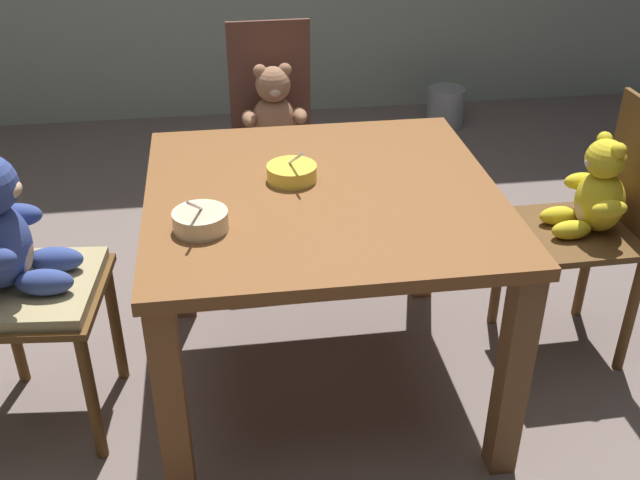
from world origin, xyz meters
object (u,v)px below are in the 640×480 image
object	(u,v)px
dining_table	(322,226)
porridge_bowl_yellow_center	(292,172)
metal_pail	(445,107)
teddy_chair_near_left	(9,256)
porridge_bowl_cream_near_left	(200,220)
teddy_chair_far_center	(275,126)
teddy_chair_near_right	(594,210)

from	to	relation	value
dining_table	porridge_bowl_yellow_center	distance (m)	0.18
metal_pail	dining_table	bearing A→B (deg)	-116.12
teddy_chair_near_left	porridge_bowl_yellow_center	distance (m)	0.83
porridge_bowl_yellow_center	porridge_bowl_cream_near_left	world-z (taller)	porridge_bowl_cream_near_left
teddy_chair_far_center	porridge_bowl_yellow_center	size ratio (longest dim) A/B	6.01
dining_table	porridge_bowl_cream_near_left	bearing A→B (deg)	-152.18
porridge_bowl_yellow_center	teddy_chair_near_left	bearing A→B (deg)	-171.17
teddy_chair_far_center	metal_pail	xyz separation A→B (m)	(1.12, 1.25, -0.44)
teddy_chair_near_right	porridge_bowl_cream_near_left	xyz separation A→B (m)	(-1.25, -0.25, 0.20)
metal_pail	teddy_chair_near_left	bearing A→B (deg)	-131.48
dining_table	metal_pail	distance (m)	2.44
dining_table	porridge_bowl_yellow_center	world-z (taller)	porridge_bowl_yellow_center
teddy_chair_near_left	porridge_bowl_cream_near_left	xyz separation A→B (m)	(0.54, -0.14, 0.15)
dining_table	teddy_chair_near_right	bearing A→B (deg)	4.37
teddy_chair_far_center	metal_pail	bearing A→B (deg)	136.99
teddy_chair_near_left	porridge_bowl_cream_near_left	world-z (taller)	teddy_chair_near_left
dining_table	teddy_chair_far_center	distance (m)	0.90
dining_table	porridge_bowl_yellow_center	size ratio (longest dim) A/B	6.49
teddy_chair_near_right	porridge_bowl_cream_near_left	distance (m)	1.29
teddy_chair_near_left	porridge_bowl_cream_near_left	bearing A→B (deg)	-8.57
teddy_chair_near_left	teddy_chair_far_center	size ratio (longest dim) A/B	0.96
porridge_bowl_yellow_center	metal_pail	size ratio (longest dim) A/B	0.68
teddy_chair_near_left	teddy_chair_far_center	distance (m)	1.26
teddy_chair_near_left	metal_pail	xyz separation A→B (m)	(1.94, 2.20, -0.48)
porridge_bowl_yellow_center	porridge_bowl_cream_near_left	size ratio (longest dim) A/B	1.02
porridge_bowl_cream_near_left	metal_pail	world-z (taller)	porridge_bowl_cream_near_left
metal_pail	teddy_chair_far_center	bearing A→B (deg)	-131.73
teddy_chair_near_right	porridge_bowl_yellow_center	world-z (taller)	teddy_chair_near_right
dining_table	teddy_chair_near_left	size ratio (longest dim) A/B	1.12
teddy_chair_near_right	teddy_chair_near_left	size ratio (longest dim) A/B	0.97
dining_table	teddy_chair_near_left	bearing A→B (deg)	-176.82
porridge_bowl_yellow_center	dining_table	bearing A→B (deg)	-43.34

